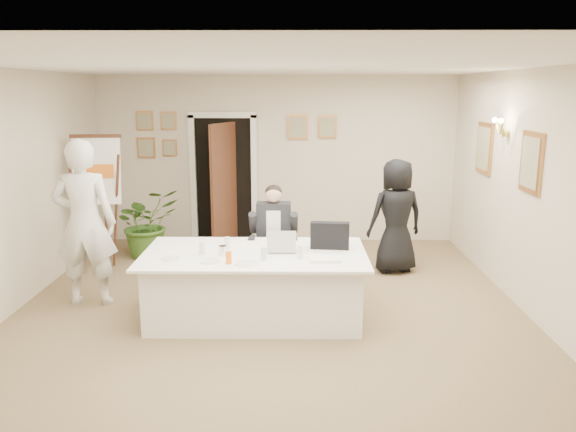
% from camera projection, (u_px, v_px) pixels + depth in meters
% --- Properties ---
extents(floor, '(7.00, 7.00, 0.00)m').
position_uv_depth(floor, '(268.00, 320.00, 6.38)').
color(floor, brown).
rests_on(floor, ground).
extents(ceiling, '(6.00, 7.00, 0.02)m').
position_uv_depth(ceiling, '(266.00, 65.00, 5.76)').
color(ceiling, white).
rests_on(ceiling, wall_back).
extents(wall_back, '(6.00, 0.10, 2.80)m').
position_uv_depth(wall_back, '(277.00, 160.00, 9.48)').
color(wall_back, beige).
rests_on(wall_back, floor).
extents(wall_front, '(6.00, 0.10, 2.80)m').
position_uv_depth(wall_front, '(234.00, 340.00, 2.65)').
color(wall_front, beige).
rests_on(wall_front, floor).
extents(wall_right, '(0.10, 7.00, 2.80)m').
position_uv_depth(wall_right, '(545.00, 200.00, 6.04)').
color(wall_right, beige).
rests_on(wall_right, floor).
extents(doorway, '(1.14, 0.86, 2.20)m').
position_uv_depth(doorway, '(224.00, 182.00, 9.39)').
color(doorway, black).
rests_on(doorway, floor).
extents(pictures_back_wall, '(3.40, 0.06, 0.80)m').
position_uv_depth(pictures_back_wall, '(229.00, 133.00, 9.36)').
color(pictures_back_wall, '#B97A3F').
rests_on(pictures_back_wall, wall_back).
extents(pictures_right_wall, '(0.06, 2.20, 0.80)m').
position_uv_depth(pictures_right_wall, '(505.00, 155.00, 7.13)').
color(pictures_right_wall, '#B97A3F').
rests_on(pictures_right_wall, wall_right).
extents(wall_sconce, '(0.20, 0.30, 0.24)m').
position_uv_depth(wall_sconce, '(501.00, 127.00, 7.06)').
color(wall_sconce, '#B0A038').
rests_on(wall_sconce, wall_right).
extents(conference_table, '(2.50, 1.34, 0.78)m').
position_uv_depth(conference_table, '(255.00, 285.00, 6.37)').
color(conference_table, white).
rests_on(conference_table, floor).
extents(seated_man, '(0.67, 0.71, 1.40)m').
position_uv_depth(seated_man, '(274.00, 238.00, 7.21)').
color(seated_man, black).
rests_on(seated_man, floor).
extents(flip_chart, '(0.68, 0.45, 1.91)m').
position_uv_depth(flip_chart, '(101.00, 209.00, 8.09)').
color(flip_chart, '#3A2212').
rests_on(flip_chart, floor).
extents(standing_man, '(0.77, 0.53, 2.02)m').
position_uv_depth(standing_man, '(85.00, 223.00, 6.66)').
color(standing_man, silver).
rests_on(standing_man, floor).
extents(standing_woman, '(0.90, 0.70, 1.62)m').
position_uv_depth(standing_woman, '(396.00, 216.00, 7.92)').
color(standing_woman, black).
rests_on(standing_woman, floor).
extents(potted_palm, '(1.28, 1.26, 1.07)m').
position_uv_depth(potted_palm, '(147.00, 223.00, 8.71)').
color(potted_palm, '#365F1F').
rests_on(potted_palm, floor).
extents(laptop, '(0.33, 0.35, 0.28)m').
position_uv_depth(laptop, '(282.00, 239.00, 6.33)').
color(laptop, '#B7BABC').
rests_on(laptop, conference_table).
extents(laptop_bag, '(0.45, 0.16, 0.31)m').
position_uv_depth(laptop_bag, '(330.00, 236.00, 6.40)').
color(laptop_bag, black).
rests_on(laptop_bag, conference_table).
extents(paper_stack, '(0.33, 0.23, 0.03)m').
position_uv_depth(paper_stack, '(325.00, 259.00, 5.99)').
color(paper_stack, white).
rests_on(paper_stack, conference_table).
extents(plate_left, '(0.24, 0.24, 0.01)m').
position_uv_depth(plate_left, '(171.00, 259.00, 6.03)').
color(plate_left, white).
rests_on(plate_left, conference_table).
extents(plate_mid, '(0.23, 0.23, 0.01)m').
position_uv_depth(plate_mid, '(210.00, 261.00, 5.94)').
color(plate_mid, white).
rests_on(plate_mid, conference_table).
extents(plate_near, '(0.24, 0.24, 0.01)m').
position_uv_depth(plate_near, '(247.00, 264.00, 5.86)').
color(plate_near, white).
rests_on(plate_near, conference_table).
extents(glass_a, '(0.08, 0.08, 0.14)m').
position_uv_depth(glass_a, '(202.00, 248.00, 6.19)').
color(glass_a, silver).
rests_on(glass_a, conference_table).
extents(glass_b, '(0.09, 0.09, 0.14)m').
position_uv_depth(glass_b, '(264.00, 254.00, 5.99)').
color(glass_b, silver).
rests_on(glass_b, conference_table).
extents(glass_c, '(0.06, 0.06, 0.14)m').
position_uv_depth(glass_c, '(300.00, 252.00, 6.04)').
color(glass_c, silver).
rests_on(glass_c, conference_table).
extents(glass_d, '(0.07, 0.07, 0.14)m').
position_uv_depth(glass_d, '(227.00, 243.00, 6.40)').
color(glass_d, silver).
rests_on(glass_d, conference_table).
extents(oj_glass, '(0.08, 0.08, 0.13)m').
position_uv_depth(oj_glass, '(229.00, 258.00, 5.87)').
color(oj_glass, orange).
rests_on(oj_glass, conference_table).
extents(steel_jug, '(0.12, 0.12, 0.11)m').
position_uv_depth(steel_jug, '(223.00, 251.00, 6.16)').
color(steel_jug, silver).
rests_on(steel_jug, conference_table).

